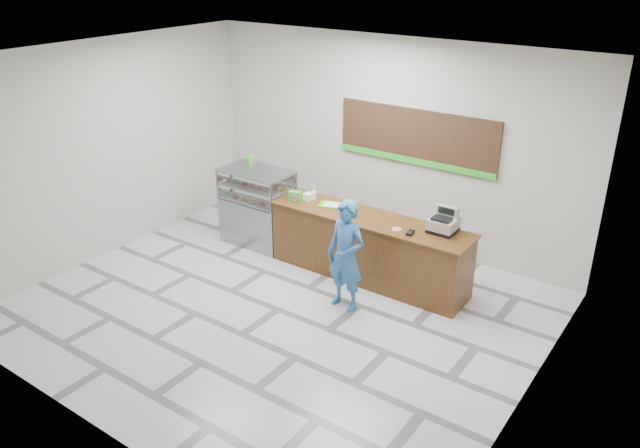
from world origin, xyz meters
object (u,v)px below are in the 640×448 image
Objects in this scene: cash_register at (444,223)px; serving_tray at (331,205)px; display_case at (258,206)px; customer at (346,256)px; sales_counter at (368,248)px.

serving_tray is at bearing -177.01° from cash_register.
serving_tray is (1.49, 0.06, 0.36)m from display_case.
customer is (-0.95, -1.09, -0.35)m from cash_register.
customer reaches higher than display_case.
display_case is at bearing -177.79° from cash_register.
display_case is 3.39m from cash_register.
display_case is (-2.22, -0.00, 0.16)m from sales_counter.
cash_register is at bearing -14.64° from serving_tray.
serving_tray is at bearing 2.12° from display_case.
cash_register is 1.48m from customer.
sales_counter is 0.97m from customer.
sales_counter is at bearing 105.58° from customer.
customer is at bearing -78.74° from sales_counter.
serving_tray is 1.34m from customer.
sales_counter is 7.46× the size of serving_tray.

